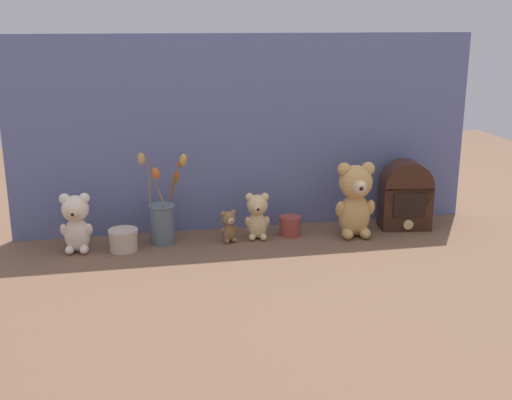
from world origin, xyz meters
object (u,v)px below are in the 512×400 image
Objects in this scene: teddy_bear_tiny at (229,225)px; flower_vase at (163,216)px; teddy_bear_small at (257,215)px; decorative_tin_tall at (290,225)px; teddy_bear_large at (355,198)px; decorative_tin_short at (123,240)px; teddy_bear_medium at (76,222)px; vintage_radio at (405,195)px.

flower_vase reaches higher than teddy_bear_tiny.
decorative_tin_tall is (0.13, 0.02, -0.05)m from teddy_bear_small.
decorative_tin_short is at bearing 179.39° from teddy_bear_large.
decorative_tin_short is (0.15, -0.02, -0.07)m from teddy_bear_medium.
vintage_radio is 0.45m from decorative_tin_tall.
teddy_bear_tiny is at bearing -8.50° from flower_vase.
teddy_bear_medium is 0.75m from decorative_tin_tall.
decorative_tin_short is (-0.82, 0.01, -0.10)m from teddy_bear_large.
flower_vase is 0.46m from decorative_tin_tall.
vintage_radio is at bearing 2.60° from decorative_tin_short.
teddy_bear_large is 1.62× the size of teddy_bear_small.
teddy_bear_medium is 0.79× the size of vintage_radio.
vintage_radio is at bearing 14.35° from teddy_bear_large.
teddy_bear_medium is 2.05× the size of decorative_tin_short.
decorative_tin_short is at bearing -176.00° from teddy_bear_small.
vintage_radio is (0.57, 0.01, 0.04)m from teddy_bear_small.
teddy_bear_medium is 1.76× the size of teddy_bear_tiny.
teddy_bear_tiny is 1.44× the size of decorative_tin_tall.
teddy_bear_small is at bearing 173.22° from teddy_bear_large.
teddy_bear_small is 0.57m from vintage_radio.
teddy_bear_tiny is at bearing 176.48° from teddy_bear_large.
teddy_bear_large is 0.25m from decorative_tin_tall.
teddy_bear_small is at bearing 4.00° from decorative_tin_short.
teddy_bear_small is 0.66× the size of vintage_radio.
teddy_bear_tiny is at bearing -172.61° from decorative_tin_tall.
vintage_radio reaches higher than teddy_bear_tiny.
teddy_bear_small is at bearing 7.29° from teddy_bear_tiny.
teddy_bear_small is 0.33m from flower_vase.
decorative_tin_tall is (0.75, 0.03, -0.07)m from teddy_bear_medium.
vintage_radio reaches higher than teddy_bear_medium.
teddy_bear_large is 0.82m from decorative_tin_short.
teddy_bear_small is 0.11m from teddy_bear_tiny.
teddy_bear_small reaches higher than decorative_tin_short.
teddy_bear_tiny is (-0.45, 0.03, -0.08)m from teddy_bear_large.
teddy_bear_small is 0.47m from decorative_tin_short.
teddy_bear_small is 0.51× the size of flower_vase.
teddy_bear_small is at bearing -178.55° from vintage_radio.
decorative_tin_short is (-1.04, -0.05, -0.09)m from vintage_radio.
decorative_tin_tall is at bearing 7.39° from teddy_bear_tiny.
teddy_bear_large is at bearing -14.52° from decorative_tin_tall.
teddy_bear_small is 1.70× the size of decorative_tin_short.
flower_vase is at bearing 179.61° from vintage_radio.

